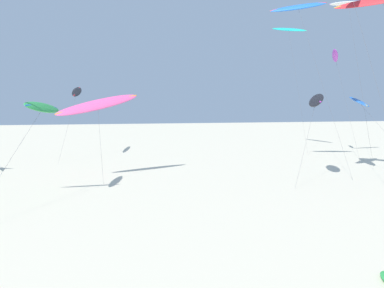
% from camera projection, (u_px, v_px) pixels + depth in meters
% --- Properties ---
extents(flying_kite_0, '(5.54, 3.63, 21.61)m').
position_uv_depth(flying_kite_0, '(348.00, 3.00, 48.47)').
color(flying_kite_0, white).
rests_on(flying_kite_0, ground).
extents(flying_kite_1, '(4.87, 5.35, 9.52)m').
position_uv_depth(flying_kite_1, '(316.00, 100.00, 38.94)').
color(flying_kite_1, black).
rests_on(flying_kite_1, ground).
extents(flying_kite_3, '(8.76, 3.96, 9.67)m').
position_uv_depth(flying_kite_3, '(98.00, 105.00, 39.55)').
color(flying_kite_3, '#EA5193').
rests_on(flying_kite_3, ground).
extents(flying_kite_5, '(2.86, 10.71, 11.13)m').
position_uv_depth(flying_kite_5, '(77.00, 92.00, 57.23)').
color(flying_kite_5, black).
rests_on(flying_kite_5, ground).
extents(flying_kite_6, '(3.64, 12.23, 9.33)m').
position_uv_depth(flying_kite_6, '(359.00, 101.00, 44.48)').
color(flying_kite_6, blue).
rests_on(flying_kite_6, ground).
extents(flying_kite_7, '(6.31, 10.64, 18.53)m').
position_uv_depth(flying_kite_7, '(383.00, 0.00, 35.48)').
color(flying_kite_7, red).
rests_on(flying_kite_7, ground).
extents(flying_kite_8, '(5.14, 11.02, 8.62)m').
position_uv_depth(flying_kite_8, '(43.00, 107.00, 31.85)').
color(flying_kite_8, green).
rests_on(flying_kite_8, ground).
extents(flying_kite_9, '(3.62, 8.08, 21.41)m').
position_uv_depth(flying_kite_9, '(289.00, 30.00, 61.90)').
color(flying_kite_9, '#19B2B7').
rests_on(flying_kite_9, ground).
extents(flying_kite_10, '(3.62, 7.10, 16.34)m').
position_uv_depth(flying_kite_10, '(335.00, 56.00, 55.79)').
color(flying_kite_10, purple).
rests_on(flying_kite_10, ground).
extents(flying_kite_11, '(6.56, 8.82, 20.42)m').
position_uv_depth(flying_kite_11, '(298.00, 7.00, 44.60)').
color(flying_kite_11, blue).
rests_on(flying_kite_11, ground).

